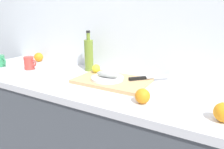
% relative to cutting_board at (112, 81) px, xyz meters
% --- Properties ---
extents(back_wall, '(3.20, 0.05, 2.50)m').
position_rel_cutting_board_xyz_m(back_wall, '(-0.16, 0.28, 0.34)').
color(back_wall, silver).
rests_on(back_wall, ground_plane).
extents(kitchen_counter, '(2.00, 0.60, 0.90)m').
position_rel_cutting_board_xyz_m(kitchen_counter, '(-0.16, -0.04, -0.46)').
color(kitchen_counter, '#4C5159').
rests_on(kitchen_counter, ground_plane).
extents(cutting_board, '(0.44, 0.29, 0.02)m').
position_rel_cutting_board_xyz_m(cutting_board, '(0.00, 0.00, 0.00)').
color(cutting_board, tan).
rests_on(cutting_board, kitchen_counter).
extents(white_plate, '(0.20, 0.20, 0.01)m').
position_rel_cutting_board_xyz_m(white_plate, '(-0.02, -0.02, 0.02)').
color(white_plate, white).
rests_on(white_plate, cutting_board).
extents(fish_fillet, '(0.15, 0.06, 0.04)m').
position_rel_cutting_board_xyz_m(fish_fillet, '(-0.02, -0.02, 0.04)').
color(fish_fillet, '#999E99').
rests_on(fish_fillet, white_plate).
extents(chef_knife, '(0.22, 0.23, 0.02)m').
position_rel_cutting_board_xyz_m(chef_knife, '(0.18, 0.10, 0.02)').
color(chef_knife, silver).
rests_on(chef_knife, cutting_board).
extents(lemon_0, '(0.06, 0.06, 0.06)m').
position_rel_cutting_board_xyz_m(lemon_0, '(-0.16, 0.07, 0.04)').
color(lemon_0, yellow).
rests_on(lemon_0, cutting_board).
extents(olive_oil_bottle, '(0.06, 0.06, 0.29)m').
position_rel_cutting_board_xyz_m(olive_oil_bottle, '(-0.28, 0.15, 0.11)').
color(olive_oil_bottle, olive).
rests_on(olive_oil_bottle, kitchen_counter).
extents(coffee_mug_0, '(0.11, 0.07, 0.10)m').
position_rel_cutting_board_xyz_m(coffee_mug_0, '(-0.70, -0.04, 0.04)').
color(coffee_mug_0, '#CC3F38').
rests_on(coffee_mug_0, kitchen_counter).
extents(orange_0, '(0.07, 0.07, 0.07)m').
position_rel_cutting_board_xyz_m(orange_0, '(0.28, -0.20, 0.03)').
color(orange_0, orange).
rests_on(orange_0, kitchen_counter).
extents(orange_1, '(0.08, 0.08, 0.08)m').
position_rel_cutting_board_xyz_m(orange_1, '(0.62, -0.20, 0.03)').
color(orange_1, orange).
rests_on(orange_1, kitchen_counter).
extents(orange_2, '(0.08, 0.08, 0.08)m').
position_rel_cutting_board_xyz_m(orange_2, '(-0.83, 0.17, 0.03)').
color(orange_2, orange).
rests_on(orange_2, kitchen_counter).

